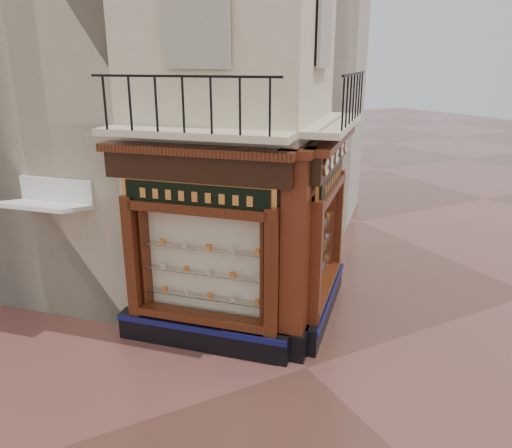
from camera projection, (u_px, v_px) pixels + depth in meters
ground at (307, 368)px, 9.18m from camera, size 80.00×80.00×0.00m
main_building at (179, 35)px, 12.49m from camera, size 11.31×11.31×12.00m
neighbour_left at (63, 56)px, 13.63m from camera, size 11.31×11.31×11.00m
neighbour_right at (228, 57)px, 15.83m from camera, size 11.31×11.31×11.00m
shopfront_left at (200, 253)px, 9.26m from camera, size 2.86×2.86×3.98m
shopfront_right at (324, 231)px, 10.51m from camera, size 2.86×2.86×3.98m
corner_pilaster at (295, 261)px, 9.00m from camera, size 0.85×0.85×3.98m
balcony at (269, 128)px, 9.12m from camera, size 5.94×2.97×1.03m
clock_a at (326, 167)px, 8.71m from camera, size 0.27×0.27×0.34m
clock_b at (331, 161)px, 9.24m from camera, size 0.28×0.28×0.34m
clock_c at (336, 155)px, 9.81m from camera, size 0.29×0.29×0.36m
clock_d at (341, 149)px, 10.47m from camera, size 0.28×0.28×0.34m
clock_e at (345, 145)px, 11.02m from camera, size 0.29×0.29×0.37m
awning at (59, 328)px, 10.54m from camera, size 1.89×1.89×0.26m
signboard_left at (196, 196)px, 8.84m from camera, size 2.14×2.14×0.57m
signboard_right at (331, 179)px, 10.14m from camera, size 2.07×2.07×0.55m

